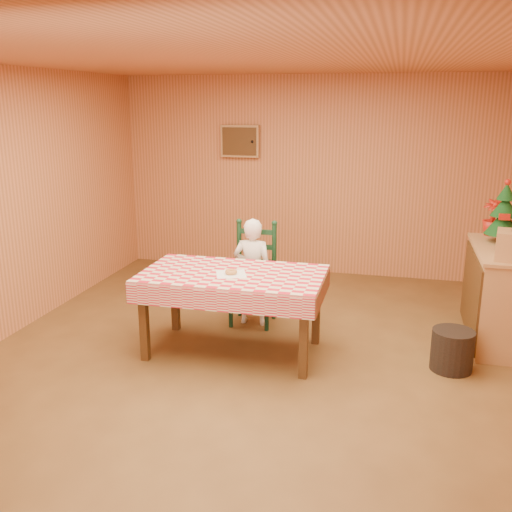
# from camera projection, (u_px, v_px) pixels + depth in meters

# --- Properties ---
(ground) EXTENTS (6.00, 6.00, 0.00)m
(ground) POSITION_uv_depth(u_px,v_px,m) (251.00, 364.00, 5.08)
(ground) COLOR brown
(ground) RESTS_ON ground
(cabin_walls) EXTENTS (5.10, 6.05, 2.65)m
(cabin_walls) POSITION_uv_depth(u_px,v_px,m) (265.00, 152.00, 5.10)
(cabin_walls) COLOR #C87A48
(cabin_walls) RESTS_ON ground
(dining_table) EXTENTS (1.66, 0.96, 0.77)m
(dining_table) POSITION_uv_depth(u_px,v_px,m) (233.00, 281.00, 5.17)
(dining_table) COLOR #4D2F14
(dining_table) RESTS_ON ground
(ladder_chair) EXTENTS (0.44, 0.40, 1.08)m
(ladder_chair) POSITION_uv_depth(u_px,v_px,m) (254.00, 276.00, 5.96)
(ladder_chair) COLOR black
(ladder_chair) RESTS_ON ground
(seated_child) EXTENTS (0.41, 0.27, 1.12)m
(seated_child) POSITION_uv_depth(u_px,v_px,m) (253.00, 272.00, 5.89)
(seated_child) COLOR white
(seated_child) RESTS_ON ground
(napkin) EXTENTS (0.33, 0.33, 0.00)m
(napkin) POSITION_uv_depth(u_px,v_px,m) (231.00, 274.00, 5.10)
(napkin) COLOR white
(napkin) RESTS_ON dining_table
(donut) EXTENTS (0.12, 0.12, 0.04)m
(donut) POSITION_uv_depth(u_px,v_px,m) (231.00, 272.00, 5.10)
(donut) COLOR #CA8D48
(donut) RESTS_ON napkin
(shelf_unit) EXTENTS (0.54, 1.24, 0.93)m
(shelf_unit) POSITION_uv_depth(u_px,v_px,m) (499.00, 295.00, 5.48)
(shelf_unit) COLOR tan
(shelf_unit) RESTS_ON ground
(christmas_tree) EXTENTS (0.34, 0.34, 0.62)m
(christmas_tree) POSITION_uv_depth(u_px,v_px,m) (504.00, 214.00, 5.52)
(christmas_tree) COLOR #4D2F14
(christmas_tree) RESTS_ON shelf_unit
(flower_arrangement) EXTENTS (0.27, 0.27, 0.37)m
(flower_arrangement) POSITION_uv_depth(u_px,v_px,m) (493.00, 217.00, 5.83)
(flower_arrangement) COLOR #A81A0F
(flower_arrangement) RESTS_ON shelf_unit
(storage_bin) EXTENTS (0.43, 0.43, 0.36)m
(storage_bin) POSITION_uv_depth(u_px,v_px,m) (452.00, 350.00, 4.94)
(storage_bin) COLOR black
(storage_bin) RESTS_ON ground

